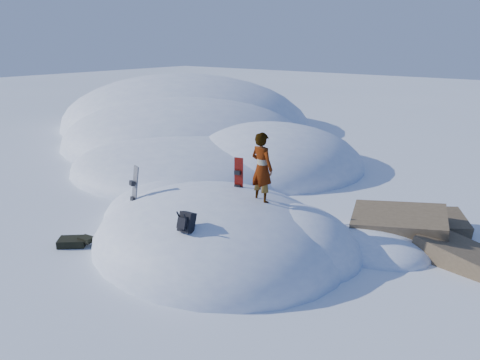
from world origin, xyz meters
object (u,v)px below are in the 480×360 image
Objects in this scene: backpack at (186,222)px; snowboard_dark at (134,193)px; snowboard_red at (238,181)px; person at (262,168)px.

snowboard_dark is at bearing 157.93° from backpack.
snowboard_red is 0.89× the size of snowboard_dark.
snowboard_dark is 2.82× the size of backpack.
snowboard_dark is 2.87m from backpack.
snowboard_red is 2.50× the size of backpack.
person is at bearing -35.69° from snowboard_red.
person is at bearing 41.61° from snowboard_dark.
snowboard_dark is at bearing 31.75° from person.
backpack is (2.75, -0.83, 0.10)m from snowboard_dark.
person is (0.46, 2.19, 0.83)m from backpack.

